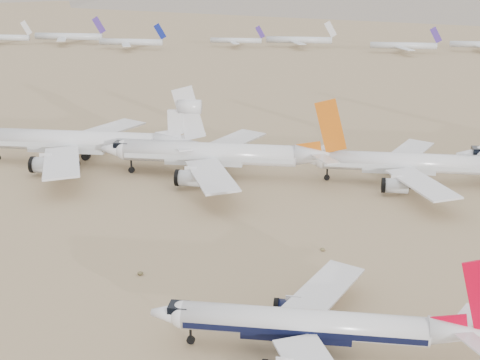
{
  "coord_description": "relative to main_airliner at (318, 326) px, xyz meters",
  "views": [
    {
      "loc": [
        -0.57,
        -80.84,
        48.4
      ],
      "look_at": [
        -18.29,
        44.73,
        7.0
      ],
      "focal_mm": 50.0,
      "sensor_mm": 36.0,
      "label": 1
    }
  ],
  "objects": [
    {
      "name": "ground",
      "position": [
        1.18,
        4.67,
        -4.11
      ],
      "size": [
        7000.0,
        7000.0,
        0.0
      ],
      "primitive_type": "plane",
      "color": "#896F50",
      "rests_on": "ground"
    },
    {
      "name": "main_airliner",
      "position": [
        0.0,
        0.0,
        0.0
      ],
      "size": [
        42.34,
        41.35,
        14.94
      ],
      "color": "silver",
      "rests_on": "ground"
    },
    {
      "name": "row2_gold_tail",
      "position": [
        19.2,
        73.31,
        0.75
      ],
      "size": [
        48.77,
        47.7,
        17.36
      ],
      "color": "silver",
      "rests_on": "ground"
    },
    {
      "name": "row2_orange_tail",
      "position": [
        -25.28,
        72.5,
        1.38
      ],
      "size": [
        54.79,
        53.6,
        19.55
      ],
      "color": "silver",
      "rests_on": "ground"
    },
    {
      "name": "row2_white_trijet",
      "position": [
        -60.15,
        77.9,
        1.88
      ],
      "size": [
        58.39,
        57.07,
        20.69
      ],
      "color": "silver",
      "rests_on": "ground"
    },
    {
      "name": "distant_storage_row",
      "position": [
        -17.48,
        319.89,
        0.19
      ],
      "size": [
        521.78,
        61.15,
        14.63
      ],
      "color": "silver",
      "rests_on": "ground"
    }
  ]
}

